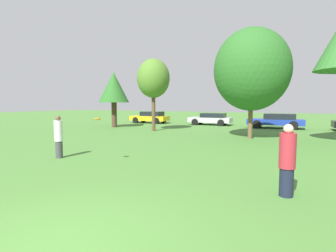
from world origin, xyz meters
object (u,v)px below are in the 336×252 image
person_catcher (287,161)px  parked_car_silver (211,119)px  frisbee (97,119)px  parked_car_blue (277,120)px  tree_1 (153,79)px  person_thrower (59,137)px  parked_car_yellow (150,117)px  tree_2 (252,70)px  tree_0 (114,88)px

person_catcher → parked_car_silver: bearing=-63.1°
parked_car_silver → frisbee: bearing=93.1°
person_catcher → parked_car_blue: size_ratio=0.36×
tree_1 → parked_car_silver: 8.36m
person_thrower → parked_car_yellow: bearing=113.8°
tree_1 → tree_2: size_ratio=0.84×
parked_car_blue → tree_0: bearing=20.4°
person_thrower → parked_car_silver: 17.67m
parked_car_yellow → tree_2: bearing=143.9°
person_catcher → parked_car_yellow: 22.72m
person_thrower → frisbee: person_thrower is taller
tree_2 → parked_car_blue: size_ratio=1.43×
person_thrower → person_catcher: bearing=0.0°
tree_1 → parked_car_blue: tree_1 is taller
frisbee → parked_car_silver: (-1.65, 17.81, -0.96)m
frisbee → parked_car_yellow: size_ratio=0.06×
tree_0 → parked_car_yellow: tree_0 is taller
tree_0 → tree_1: 4.87m
person_thrower → tree_2: bearing=62.7°
frisbee → tree_1: (-3.89, 10.49, 2.40)m
tree_2 → parked_car_silver: (-5.17, 8.47, -3.48)m
frisbee → tree_2: 10.29m
tree_2 → parked_car_yellow: (-11.76, 7.90, -3.45)m
tree_2 → parked_car_silver: 10.51m
tree_0 → parked_car_blue: 14.33m
person_thrower → tree_1: 10.96m
tree_0 → tree_2: tree_2 is taller
person_catcher → tree_0: tree_0 is taller
parked_car_yellow → tree_1: bearing=120.6°
tree_2 → parked_car_yellow: size_ratio=1.58×
tree_2 → parked_car_yellow: bearing=146.1°
frisbee → tree_0: bearing=126.5°
tree_0 → parked_car_blue: tree_0 is taller
person_thrower → parked_car_blue: bearing=73.1°
person_thrower → tree_2: (5.63, 9.20, 3.27)m
frisbee → tree_0: tree_0 is taller
tree_0 → parked_car_blue: (12.97, 5.41, -2.80)m
tree_0 → tree_2: size_ratio=0.74×
parked_car_silver → parked_car_yellow: bearing=2.7°
tree_0 → parked_car_silver: size_ratio=1.16×
person_catcher → tree_2: bearing=-71.6°
tree_2 → person_catcher: bearing=-75.7°
person_thrower → parked_car_blue: person_thrower is taller
tree_1 → tree_0: bearing=166.5°
person_thrower → parked_car_yellow: person_thrower is taller
tree_2 → parked_car_yellow: 14.58m
person_catcher → parked_car_silver: person_catcher is taller
tree_0 → parked_car_silver: bearing=41.7°
frisbee → tree_2: (3.52, 9.34, 2.52)m
person_catcher → parked_car_yellow: size_ratio=0.40×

